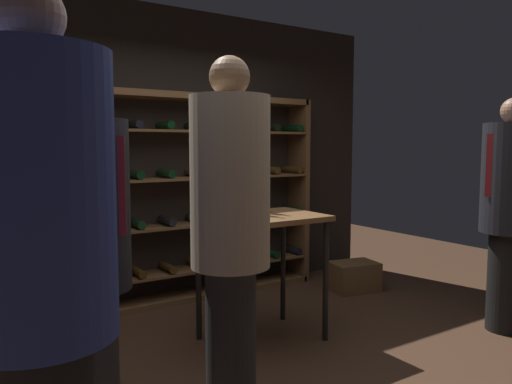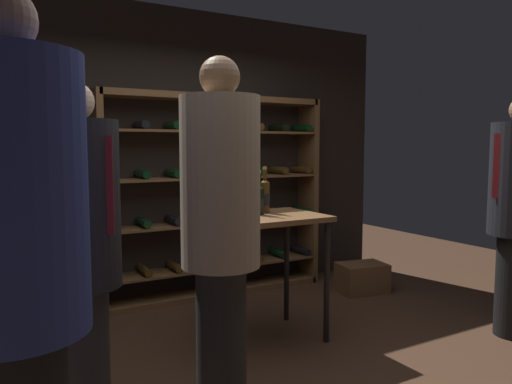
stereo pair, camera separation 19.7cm
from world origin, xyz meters
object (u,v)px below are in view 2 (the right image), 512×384
object	(u,v)px
wine_rack	(216,197)
display_cabinet	(35,222)
wine_bottle_red_label	(226,199)
wine_bottle_green_slim	(265,196)
wine_crate	(362,278)
wine_bottle_amber_reserve	(259,200)
tasting_table	(263,233)
person_bystander_dark_jacket	(79,244)
person_guest_blue_shirt	(221,222)
wine_glass_stemmed_right	(248,205)
person_guest_plum_blouse	(13,262)

from	to	relation	value
wine_rack	display_cabinet	world-z (taller)	wine_rack
wine_bottle_red_label	wine_bottle_green_slim	world-z (taller)	wine_bottle_red_label
wine_crate	wine_bottle_green_slim	world-z (taller)	wine_bottle_green_slim
wine_rack	wine_bottle_amber_reserve	distance (m)	1.25
tasting_table	person_bystander_dark_jacket	distance (m)	1.59
person_guest_blue_shirt	wine_glass_stemmed_right	xyz separation A→B (m)	(0.56, 0.71, -0.01)
tasting_table	wine_crate	xyz separation A→B (m)	(1.54, 0.57, -0.70)
wine_bottle_red_label	wine_glass_stemmed_right	bearing A→B (deg)	-38.13
display_cabinet	person_guest_plum_blouse	bearing A→B (deg)	-97.39
wine_rack	wine_bottle_green_slim	bearing A→B (deg)	-95.50
tasting_table	person_guest_blue_shirt	world-z (taller)	person_guest_blue_shirt
person_guest_plum_blouse	wine_bottle_red_label	world-z (taller)	person_guest_plum_blouse
person_guest_blue_shirt	person_guest_plum_blouse	distance (m)	1.20
wine_bottle_amber_reserve	wine_glass_stemmed_right	xyz separation A→B (m)	(-0.18, -0.15, -0.01)
person_bystander_dark_jacket	wine_crate	world-z (taller)	person_bystander_dark_jacket
wine_rack	wine_bottle_red_label	xyz separation A→B (m)	(-0.52, -1.28, 0.13)
tasting_table	wine_bottle_green_slim	distance (m)	0.32
tasting_table	wine_bottle_green_slim	size ratio (longest dim) A/B	2.68
person_guest_blue_shirt	display_cabinet	distance (m)	1.86
display_cabinet	wine_bottle_green_slim	bearing A→B (deg)	-24.62
tasting_table	wine_crate	world-z (taller)	tasting_table
person_bystander_dark_jacket	wine_bottle_green_slim	bearing A→B (deg)	56.39
person_guest_plum_blouse	wine_glass_stemmed_right	bearing A→B (deg)	-167.07
person_guest_blue_shirt	display_cabinet	world-z (taller)	person_guest_blue_shirt
wine_crate	wine_bottle_amber_reserve	xyz separation A→B (m)	(-1.55, -0.53, 0.95)
wine_rack	wine_bottle_green_slim	size ratio (longest dim) A/B	6.43
display_cabinet	wine_glass_stemmed_right	bearing A→B (deg)	-36.30
person_bystander_dark_jacket	wine_crate	bearing A→B (deg)	52.50
wine_rack	wine_bottle_red_label	world-z (taller)	wine_rack
display_cabinet	wine_bottle_red_label	xyz separation A→B (m)	(1.20, -0.88, 0.20)
person_guest_blue_shirt	wine_crate	bearing A→B (deg)	-88.53
person_bystander_dark_jacket	wine_bottle_red_label	xyz separation A→B (m)	(1.14, 0.60, 0.11)
person_bystander_dark_jacket	person_guest_blue_shirt	xyz separation A→B (m)	(0.71, -0.21, 0.09)
person_guest_blue_shirt	person_guest_plum_blouse	xyz separation A→B (m)	(-1.06, -0.57, 0.02)
wine_bottle_amber_reserve	person_bystander_dark_jacket	bearing A→B (deg)	-155.90
person_bystander_dark_jacket	display_cabinet	bearing A→B (deg)	123.40
display_cabinet	wine_bottle_amber_reserve	distance (m)	1.73
wine_bottle_red_label	wine_glass_stemmed_right	distance (m)	0.16
person_guest_blue_shirt	wine_glass_stemmed_right	size ratio (longest dim) A/B	13.35
wine_rack	wine_bottle_green_slim	xyz separation A→B (m)	(-0.11, -1.14, 0.12)
wine_bottle_green_slim	wine_glass_stemmed_right	distance (m)	0.37
wine_rack	person_guest_plum_blouse	world-z (taller)	person_guest_plum_blouse
wine_bottle_green_slim	wine_glass_stemmed_right	bearing A→B (deg)	-140.68
wine_rack	wine_bottle_amber_reserve	bearing A→B (deg)	-99.91
person_guest_plum_blouse	wine_bottle_amber_reserve	bearing A→B (deg)	-167.01
wine_bottle_red_label	wine_glass_stemmed_right	xyz separation A→B (m)	(0.13, -0.10, -0.04)
person_bystander_dark_jacket	wine_bottle_red_label	size ratio (longest dim) A/B	4.68
person_guest_blue_shirt	wine_crate	world-z (taller)	person_guest_blue_shirt
wine_crate	wine_bottle_green_slim	xyz separation A→B (m)	(-1.45, -0.44, 0.97)
wine_rack	wine_bottle_red_label	bearing A→B (deg)	-112.27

